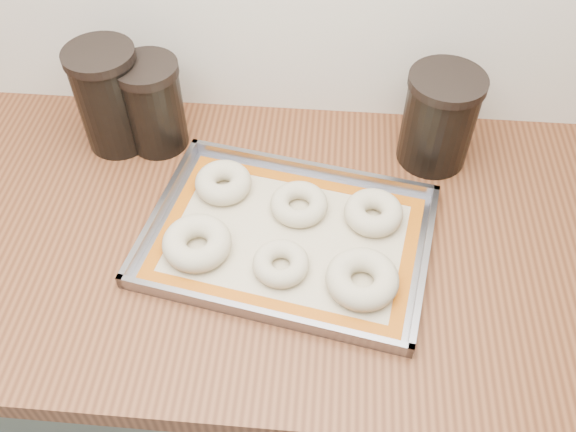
# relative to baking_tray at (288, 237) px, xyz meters

# --- Properties ---
(cabinet) EXTENTS (3.00, 0.65, 0.86)m
(cabinet) POSITION_rel_baking_tray_xyz_m (-0.07, 0.02, -0.48)
(cabinet) COLOR #5F695D
(cabinet) RESTS_ON floor
(countertop) EXTENTS (3.06, 0.68, 0.04)m
(countertop) POSITION_rel_baking_tray_xyz_m (-0.07, 0.02, -0.03)
(countertop) COLOR brown
(countertop) RESTS_ON cabinet
(baking_tray) EXTENTS (0.51, 0.41, 0.03)m
(baking_tray) POSITION_rel_baking_tray_xyz_m (0.00, 0.00, 0.00)
(baking_tray) COLOR gray
(baking_tray) RESTS_ON countertop
(baking_mat) EXTENTS (0.47, 0.36, 0.00)m
(baking_mat) POSITION_rel_baking_tray_xyz_m (0.00, 0.00, -0.00)
(baking_mat) COLOR #C6B793
(baking_mat) RESTS_ON baking_tray
(bagel_front_left) EXTENTS (0.12, 0.12, 0.04)m
(bagel_front_left) POSITION_rel_baking_tray_xyz_m (-0.14, -0.04, 0.02)
(bagel_front_left) COLOR beige
(bagel_front_left) RESTS_ON baking_mat
(bagel_front_mid) EXTENTS (0.10, 0.10, 0.03)m
(bagel_front_mid) POSITION_rel_baking_tray_xyz_m (-0.01, -0.07, 0.01)
(bagel_front_mid) COLOR beige
(bagel_front_mid) RESTS_ON baking_mat
(bagel_front_right) EXTENTS (0.15, 0.15, 0.04)m
(bagel_front_right) POSITION_rel_baking_tray_xyz_m (0.12, -0.09, 0.02)
(bagel_front_right) COLOR beige
(bagel_front_right) RESTS_ON baking_mat
(bagel_back_left) EXTENTS (0.12, 0.12, 0.04)m
(bagel_back_left) POSITION_rel_baking_tray_xyz_m (-0.12, 0.10, 0.02)
(bagel_back_left) COLOR beige
(bagel_back_left) RESTS_ON baking_mat
(bagel_back_mid) EXTENTS (0.11, 0.11, 0.03)m
(bagel_back_mid) POSITION_rel_baking_tray_xyz_m (0.01, 0.06, 0.01)
(bagel_back_mid) COLOR beige
(bagel_back_mid) RESTS_ON baking_mat
(bagel_back_right) EXTENTS (0.13, 0.13, 0.04)m
(bagel_back_right) POSITION_rel_baking_tray_xyz_m (0.14, 0.05, 0.02)
(bagel_back_right) COLOR beige
(bagel_back_right) RESTS_ON baking_mat
(canister_left) EXTENTS (0.13, 0.13, 0.20)m
(canister_left) POSITION_rel_baking_tray_xyz_m (-0.34, 0.22, 0.09)
(canister_left) COLOR black
(canister_left) RESTS_ON countertop
(canister_mid) EXTENTS (0.11, 0.11, 0.18)m
(canister_mid) POSITION_rel_baking_tray_xyz_m (-0.27, 0.22, 0.08)
(canister_mid) COLOR black
(canister_mid) RESTS_ON countertop
(canister_right) EXTENTS (0.13, 0.13, 0.18)m
(canister_right) POSITION_rel_baking_tray_xyz_m (0.25, 0.22, 0.08)
(canister_right) COLOR black
(canister_right) RESTS_ON countertop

